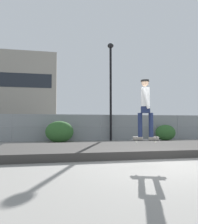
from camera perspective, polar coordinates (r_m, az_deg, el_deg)
The scene contains 11 objects.
ground_plane at distance 6.61m, azimuth 17.32°, elevation -13.56°, with size 120.00×120.00×0.00m, color gray.
gravel_berm at distance 9.33m, azimuth 8.34°, elevation -9.70°, with size 10.93×3.89×0.28m, color #3D3A38.
skateboard at distance 6.28m, azimuth 12.40°, elevation -7.45°, with size 0.82×0.44×0.07m.
skater at distance 6.29m, azimuth 12.29°, elevation 1.79°, with size 0.71×0.62×1.76m.
chain_fence at distance 15.28m, azimuth 0.52°, elevation -4.16°, with size 24.30×0.06×1.85m.
street_lamp at distance 15.42m, azimuth 3.14°, elevation 8.61°, with size 0.44×0.44×7.01m.
parked_car_near at distance 18.14m, azimuth -11.33°, elevation -4.23°, with size 4.49×2.13×1.66m.
library_building at distance 45.73m, azimuth -24.81°, elevation 4.56°, with size 21.29×10.66×14.16m.
shrub_left at distance 13.83m, azimuth -10.52°, elevation -5.23°, with size 1.78×1.46×1.38m.
shrub_center at distance 14.51m, azimuth -10.26°, elevation -5.53°, with size 1.52×1.24×1.17m.
shrub_right at distance 16.04m, azimuth 17.37°, elevation -5.29°, with size 1.46×1.19×1.13m.
Camera 1 is at (-3.07, -5.73, 1.22)m, focal length 34.13 mm.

